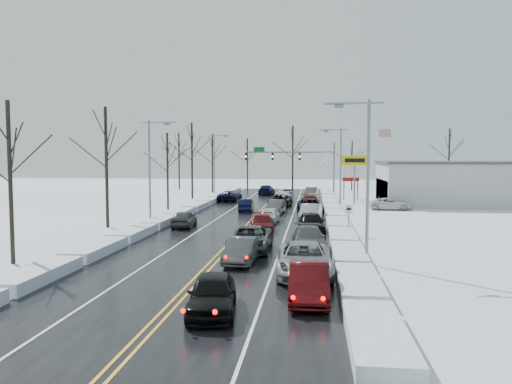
# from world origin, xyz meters

# --- Properties ---
(ground) EXTENTS (160.00, 160.00, 0.00)m
(ground) POSITION_xyz_m (0.00, 0.00, 0.00)
(ground) COLOR white
(ground) RESTS_ON ground
(road_surface) EXTENTS (14.00, 84.00, 0.01)m
(road_surface) POSITION_xyz_m (0.00, 2.00, 0.01)
(road_surface) COLOR black
(road_surface) RESTS_ON ground
(snow_bank_left) EXTENTS (1.83, 72.00, 0.62)m
(snow_bank_left) POSITION_xyz_m (-7.60, 2.00, 0.00)
(snow_bank_left) COLOR silver
(snow_bank_left) RESTS_ON ground
(snow_bank_right) EXTENTS (1.83, 72.00, 0.62)m
(snow_bank_right) POSITION_xyz_m (7.60, 2.00, 0.00)
(snow_bank_right) COLOR silver
(snow_bank_right) RESTS_ON ground
(traffic_signal_mast) EXTENTS (13.28, 0.39, 8.00)m
(traffic_signal_mast) POSITION_xyz_m (3.45, 27.99, 5.48)
(traffic_signal_mast) COLOR slate
(traffic_signal_mast) RESTS_ON ground
(tires_plus_sign) EXTENTS (3.20, 0.34, 6.00)m
(tires_plus_sign) POSITION_xyz_m (10.50, 15.99, 4.99)
(tires_plus_sign) COLOR slate
(tires_plus_sign) RESTS_ON ground
(used_vehicles_sign) EXTENTS (2.20, 0.22, 4.65)m
(used_vehicles_sign) POSITION_xyz_m (10.50, 22.00, 3.32)
(used_vehicles_sign) COLOR slate
(used_vehicles_sign) RESTS_ON ground
(speed_limit_sign) EXTENTS (0.55, 0.09, 2.35)m
(speed_limit_sign) POSITION_xyz_m (8.20, -8.00, 1.63)
(speed_limit_sign) COLOR slate
(speed_limit_sign) RESTS_ON ground
(flagpole) EXTENTS (1.87, 1.20, 10.00)m
(flagpole) POSITION_xyz_m (15.17, 30.00, 5.93)
(flagpole) COLOR silver
(flagpole) RESTS_ON ground
(dealership_building) EXTENTS (20.40, 12.40, 5.30)m
(dealership_building) POSITION_xyz_m (23.98, 18.00, 2.66)
(dealership_building) COLOR #B9B9B4
(dealership_building) RESTS_ON ground
(streetlight_se) EXTENTS (3.20, 0.25, 9.00)m
(streetlight_se) POSITION_xyz_m (8.30, -18.00, 5.31)
(streetlight_se) COLOR slate
(streetlight_se) RESTS_ON ground
(streetlight_ne) EXTENTS (3.20, 0.25, 9.00)m
(streetlight_ne) POSITION_xyz_m (8.30, 10.00, 5.31)
(streetlight_ne) COLOR slate
(streetlight_ne) RESTS_ON ground
(streetlight_sw) EXTENTS (3.20, 0.25, 9.00)m
(streetlight_sw) POSITION_xyz_m (-8.30, -4.00, 5.31)
(streetlight_sw) COLOR slate
(streetlight_sw) RESTS_ON ground
(streetlight_nw) EXTENTS (3.20, 0.25, 9.00)m
(streetlight_nw) POSITION_xyz_m (-8.30, 24.00, 5.31)
(streetlight_nw) COLOR slate
(streetlight_nw) RESTS_ON ground
(tree_left_a) EXTENTS (3.60, 3.60, 9.00)m
(tree_left_a) POSITION_xyz_m (-11.00, -20.00, 6.29)
(tree_left_a) COLOR #2D231C
(tree_left_a) RESTS_ON ground
(tree_left_b) EXTENTS (4.00, 4.00, 10.00)m
(tree_left_b) POSITION_xyz_m (-11.50, -6.00, 6.99)
(tree_left_b) COLOR #2D231C
(tree_left_b) RESTS_ON ground
(tree_left_c) EXTENTS (3.40, 3.40, 8.50)m
(tree_left_c) POSITION_xyz_m (-10.50, 8.00, 5.94)
(tree_left_c) COLOR #2D231C
(tree_left_c) RESTS_ON ground
(tree_left_d) EXTENTS (4.20, 4.20, 10.50)m
(tree_left_d) POSITION_xyz_m (-11.20, 22.00, 7.33)
(tree_left_d) COLOR #2D231C
(tree_left_d) RESTS_ON ground
(tree_left_e) EXTENTS (3.80, 3.80, 9.50)m
(tree_left_e) POSITION_xyz_m (-10.80, 34.00, 6.64)
(tree_left_e) COLOR #2D231C
(tree_left_e) RESTS_ON ground
(tree_far_a) EXTENTS (4.00, 4.00, 10.00)m
(tree_far_a) POSITION_xyz_m (-18.00, 40.00, 6.99)
(tree_far_a) COLOR #2D231C
(tree_far_a) RESTS_ON ground
(tree_far_b) EXTENTS (3.60, 3.60, 9.00)m
(tree_far_b) POSITION_xyz_m (-6.00, 41.00, 6.29)
(tree_far_b) COLOR #2D231C
(tree_far_b) RESTS_ON ground
(tree_far_c) EXTENTS (4.40, 4.40, 11.00)m
(tree_far_c) POSITION_xyz_m (2.00, 39.00, 7.68)
(tree_far_c) COLOR #2D231C
(tree_far_c) RESTS_ON ground
(tree_far_d) EXTENTS (3.40, 3.40, 8.50)m
(tree_far_d) POSITION_xyz_m (12.00, 40.50, 5.94)
(tree_far_d) COLOR #2D231C
(tree_far_d) RESTS_ON ground
(tree_far_e) EXTENTS (4.20, 4.20, 10.50)m
(tree_far_e) POSITION_xyz_m (28.00, 41.00, 7.33)
(tree_far_e) COLOR #2D231C
(tree_far_e) RESTS_ON ground
(queued_car_0) EXTENTS (2.30, 4.58, 1.50)m
(queued_car_0) POSITION_xyz_m (1.77, -27.32, 0.00)
(queued_car_0) COLOR black
(queued_car_0) RESTS_ON ground
(queued_car_1) EXTENTS (1.74, 4.30, 1.39)m
(queued_car_1) POSITION_xyz_m (1.62, -18.35, 0.00)
(queued_car_1) COLOR #404345
(queued_car_1) RESTS_ON ground
(queued_car_2) EXTENTS (2.60, 5.55, 1.54)m
(queued_car_2) POSITION_xyz_m (1.63, -14.87, 0.00)
(queued_car_2) COLOR #3D3F42
(queued_car_2) RESTS_ON ground
(queued_car_3) EXTENTS (2.28, 4.81, 1.35)m
(queued_car_3) POSITION_xyz_m (1.56, -7.01, 0.00)
(queued_car_3) COLOR #4C0A0E
(queued_car_3) RESTS_ON ground
(queued_car_4) EXTENTS (1.75, 3.99, 1.34)m
(queued_car_4) POSITION_xyz_m (1.67, -1.56, 0.00)
(queued_car_4) COLOR silver
(queued_car_4) RESTS_ON ground
(queued_car_5) EXTENTS (1.86, 4.43, 1.42)m
(queued_car_5) POSITION_xyz_m (1.74, 5.37, 0.00)
(queued_car_5) COLOR #434649
(queued_car_5) RESTS_ON ground
(queued_car_6) EXTENTS (2.86, 5.36, 1.43)m
(queued_car_6) POSITION_xyz_m (1.65, 12.48, 0.00)
(queued_car_6) COLOR black
(queued_car_6) RESTS_ON ground
(queued_car_7) EXTENTS (2.22, 4.89, 1.39)m
(queued_car_7) POSITION_xyz_m (1.87, 17.15, 0.00)
(queued_car_7) COLOR silver
(queued_car_7) RESTS_ON ground
(queued_car_8) EXTENTS (1.74, 3.99, 1.34)m
(queued_car_8) POSITION_xyz_m (1.85, 23.78, 0.00)
(queued_car_8) COLOR black
(queued_car_8) RESTS_ON ground
(queued_car_9) EXTENTS (1.72, 4.64, 1.52)m
(queued_car_9) POSITION_xyz_m (5.40, -25.18, 0.00)
(queued_car_9) COLOR #45090B
(queued_car_9) RESTS_ON ground
(queued_car_10) EXTENTS (2.97, 5.98, 1.63)m
(queued_car_10) POSITION_xyz_m (5.13, -20.93, 0.00)
(queued_car_10) COLOR gray
(queued_car_10) RESTS_ON ground
(queued_car_11) EXTENTS (2.39, 5.24, 1.49)m
(queued_car_11) POSITION_xyz_m (5.28, -14.27, 0.00)
(queued_car_11) COLOR #404345
(queued_car_11) RESTS_ON ground
(queued_car_12) EXTENTS (2.32, 4.95, 1.64)m
(queued_car_12) POSITION_xyz_m (5.43, -7.19, 0.00)
(queued_car_12) COLOR black
(queued_car_12) RESTS_ON ground
(queued_car_13) EXTENTS (2.17, 4.96, 1.59)m
(queued_car_13) POSITION_xyz_m (5.31, -0.46, 0.00)
(queued_car_13) COLOR #9B9FA3
(queued_car_13) RESTS_ON ground
(queued_car_14) EXTENTS (3.00, 5.57, 1.49)m
(queued_car_14) POSITION_xyz_m (5.21, 6.32, 0.00)
(queued_car_14) COLOR black
(queued_car_14) RESTS_ON ground
(queued_car_15) EXTENTS (2.46, 5.41, 1.54)m
(queued_car_15) POSITION_xyz_m (5.17, 9.99, 0.00)
(queued_car_15) COLOR #450F09
(queued_car_15) RESTS_ON ground
(queued_car_16) EXTENTS (1.87, 4.18, 1.39)m
(queued_car_16) POSITION_xyz_m (5.37, 16.12, 0.00)
(queued_car_16) COLOR silver
(queued_car_16) RESTS_ON ground
(queued_car_17) EXTENTS (1.95, 4.69, 1.51)m
(queued_car_17) POSITION_xyz_m (5.25, 24.88, 0.00)
(queued_car_17) COLOR #46494C
(queued_car_17) RESTS_ON ground
(oncoming_car_0) EXTENTS (1.69, 4.20, 1.36)m
(oncoming_car_0) POSITION_xyz_m (-1.60, 7.06, 0.00)
(oncoming_car_0) COLOR black
(oncoming_car_0) RESTS_ON ground
(oncoming_car_1) EXTENTS (2.88, 5.25, 1.39)m
(oncoming_car_1) POSITION_xyz_m (-5.31, 18.62, 0.00)
(oncoming_car_1) COLOR black
(oncoming_car_1) RESTS_ON ground
(oncoming_car_2) EXTENTS (2.34, 5.23, 1.49)m
(oncoming_car_2) POSITION_xyz_m (-1.59, 30.11, 0.00)
(oncoming_car_2) COLOR black
(oncoming_car_2) RESTS_ON ground
(oncoming_car_3) EXTENTS (1.83, 4.18, 1.40)m
(oncoming_car_3) POSITION_xyz_m (-5.21, -5.08, 0.00)
(oncoming_car_3) COLOR #45484A
(oncoming_car_3) RESTS_ON ground
(parked_car_0) EXTENTS (4.89, 2.50, 1.32)m
(parked_car_0) POSITION_xyz_m (13.98, 10.52, 0.00)
(parked_car_0) COLOR silver
(parked_car_0) RESTS_ON ground
(parked_car_1) EXTENTS (2.60, 5.16, 1.44)m
(parked_car_1) POSITION_xyz_m (17.02, 15.33, 0.00)
(parked_car_1) COLOR #434648
(parked_car_1) RESTS_ON ground
(parked_car_2) EXTENTS (2.36, 4.65, 1.52)m
(parked_car_2) POSITION_xyz_m (14.96, 21.47, 0.00)
(parked_car_2) COLOR black
(parked_car_2) RESTS_ON ground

